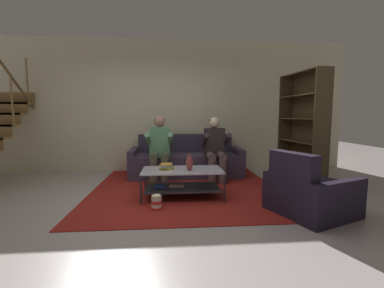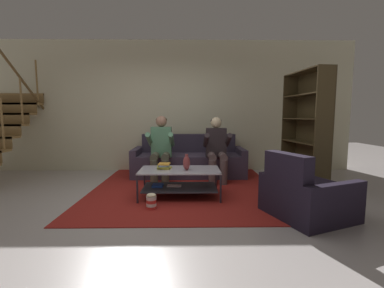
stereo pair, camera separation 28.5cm
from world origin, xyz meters
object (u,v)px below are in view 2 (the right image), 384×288
object	(u,v)px
person_seated_right	(217,146)
popcorn_tub	(151,201)
bookshelf	(305,141)
coffee_table	(179,179)
person_seated_left	(161,146)
book_stack	(164,166)
vase	(187,163)
couch	(189,161)
armchair	(306,196)

from	to	relation	value
person_seated_right	popcorn_tub	xyz separation A→B (m)	(-1.03, -1.48, -0.56)
bookshelf	coffee_table	bearing A→B (deg)	-165.60
person_seated_left	popcorn_tub	xyz separation A→B (m)	(0.02, -1.48, -0.57)
coffee_table	book_stack	xyz separation A→B (m)	(-0.23, 0.04, 0.19)
person_seated_right	vase	bearing A→B (deg)	-118.68
popcorn_tub	bookshelf	bearing A→B (deg)	23.10
person_seated_right	popcorn_tub	size ratio (longest dim) A/B	5.63
couch	person_seated_right	distance (m)	0.82
vase	popcorn_tub	bearing A→B (deg)	-136.03
person_seated_right	popcorn_tub	distance (m)	1.89
couch	bookshelf	world-z (taller)	bookshelf
person_seated_left	person_seated_right	size ratio (longest dim) A/B	1.02
person_seated_left	vase	bearing A→B (deg)	-64.57
book_stack	popcorn_tub	xyz separation A→B (m)	(-0.12, -0.56, -0.37)
person_seated_left	bookshelf	distance (m)	2.57
couch	coffee_table	xyz separation A→B (m)	(-0.15, -1.46, -0.00)
bookshelf	armchair	world-z (taller)	bookshelf
popcorn_tub	coffee_table	bearing A→B (deg)	55.85
vase	couch	bearing A→B (deg)	88.65
person_seated_right	book_stack	bearing A→B (deg)	-134.69
vase	bookshelf	size ratio (longest dim) A/B	0.12
vase	coffee_table	bearing A→B (deg)	150.53
couch	popcorn_tub	xyz separation A→B (m)	(-0.50, -1.98, -0.18)
bookshelf	armchair	distance (m)	1.57
book_stack	bookshelf	bearing A→B (deg)	12.14
bookshelf	armchair	bearing A→B (deg)	-113.14
couch	armchair	bearing A→B (deg)	-57.56
coffee_table	bookshelf	distance (m)	2.30
coffee_table	bookshelf	size ratio (longest dim) A/B	0.61
coffee_table	popcorn_tub	distance (m)	0.65
bookshelf	popcorn_tub	xyz separation A→B (m)	(-2.52, -1.07, -0.69)
person_seated_left	vase	distance (m)	1.15
person_seated_left	book_stack	xyz separation A→B (m)	(0.14, -0.92, -0.21)
couch	person_seated_left	world-z (taller)	person_seated_left
couch	book_stack	bearing A→B (deg)	-105.10
person_seated_right	book_stack	xyz separation A→B (m)	(-0.91, -0.92, -0.19)
coffee_table	vase	distance (m)	0.29
coffee_table	popcorn_tub	world-z (taller)	coffee_table
person_seated_left	book_stack	world-z (taller)	person_seated_left
couch	vase	xyz separation A→B (m)	(-0.04, -1.53, 0.26)
bookshelf	popcorn_tub	bearing A→B (deg)	-156.90
book_stack	armchair	distance (m)	2.01
vase	popcorn_tub	size ratio (longest dim) A/B	1.13
couch	book_stack	distance (m)	1.49
coffee_table	popcorn_tub	bearing A→B (deg)	-124.15
person_seated_left	coffee_table	xyz separation A→B (m)	(0.37, -0.96, -0.39)
person_seated_left	coffee_table	bearing A→B (deg)	-68.86
popcorn_tub	person_seated_right	bearing A→B (deg)	55.14
book_stack	bookshelf	size ratio (longest dim) A/B	0.12
armchair	person_seated_left	bearing A→B (deg)	138.14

